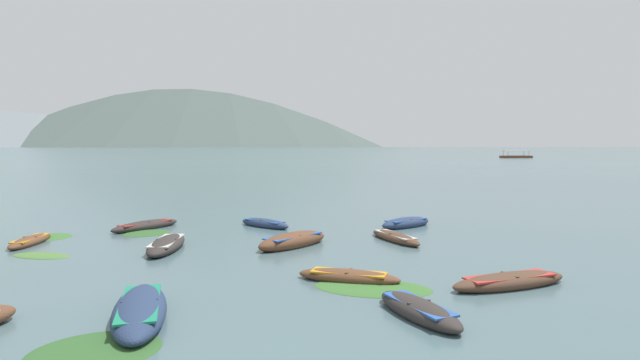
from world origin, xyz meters
The scene contains 20 objects.
ground_plane centered at (0.00, 1500.00, 0.00)m, with size 6000.00×6000.00×0.00m, color #476066.
mountain_2 centered at (-591.24, 1581.05, 169.74)m, with size 1370.69×1370.69×339.48m, color slate.
mountain_3 centered at (-180.51, 1405.43, 177.40)m, with size 1145.57×1145.57×354.80m, color #4C5B56.
rowboat_0 centered at (-2.77, 6.82, 0.21)m, with size 2.04×4.29×0.69m.
rowboat_1 centered at (2.67, 9.76, 0.15)m, with size 3.32×2.03×0.46m.
rowboat_2 centered at (-6.16, 20.01, 0.17)m, with size 3.11×3.59×0.52m.
rowboat_3 centered at (1.08, 15.22, 0.22)m, with size 3.50×3.51×0.72m.
rowboat_5 centered at (5.57, 16.03, 0.14)m, with size 1.98×3.65×0.46m.
rowboat_6 centered at (-9.97, 16.46, 0.14)m, with size 0.91×3.08×0.43m.
rowboat_7 centered at (7.33, 8.82, 0.16)m, with size 4.09×2.08×0.52m.
rowboat_8 centered at (3.95, 6.51, 0.16)m, with size 1.95×3.18×0.52m.
rowboat_9 centered at (6.97, 19.66, 0.19)m, with size 3.35×2.76×0.60m.
rowboat_10 centered at (-4.00, 14.97, 0.18)m, with size 1.27×3.95×0.59m.
rowboat_12 centered at (-0.25, 20.21, 0.16)m, with size 2.95×2.92×0.52m.
ferry_0 centered at (77.12, 151.82, 0.45)m, with size 9.94×4.62×2.54m.
weed_patch_0 centered at (3.27, 8.99, 0.00)m, with size 3.47×1.97×0.14m, color #38662D.
weed_patch_1 centered at (-8.44, 14.12, 0.00)m, with size 2.38×1.07×0.14m, color #477033.
weed_patch_2 centered at (-5.78, 18.71, 0.00)m, with size 1.90×2.25×0.14m, color #2D5628.
weed_patch_3 centered at (-3.16, 5.02, 0.00)m, with size 2.19×2.63×0.14m, color #2D5628.
weed_patch_6 centered at (-10.02, 17.97, 0.00)m, with size 2.01×2.21×0.14m, color #38662D.
Camera 1 is at (0.64, -5.08, 4.18)m, focal length 27.84 mm.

